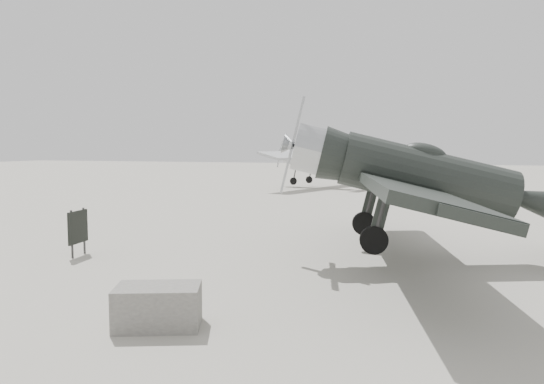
{
  "coord_description": "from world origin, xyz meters",
  "views": [
    {
      "loc": [
        4.37,
        -14.73,
        3.2
      ],
      "look_at": [
        -1.62,
        3.7,
        1.5
      ],
      "focal_mm": 35.0,
      "sensor_mm": 36.0,
      "label": 1
    }
  ],
  "objects": [
    {
      "name": "highwing_monoplane",
      "position": [
        -4.83,
        24.74,
        1.97
      ],
      "size": [
        7.96,
        11.02,
        3.15
      ],
      "rotation": [
        0.0,
        0.23,
        -0.33
      ],
      "color": "#ADB0B3",
      "rests_on": "ground"
    },
    {
      "name": "equipment_block",
      "position": [
        -0.36,
        -6.68,
        0.37
      ],
      "size": [
        1.7,
        1.38,
        0.74
      ],
      "primitive_type": "cube",
      "rotation": [
        0.0,
        0.0,
        0.36
      ],
      "color": "#64605C",
      "rests_on": "ground"
    },
    {
      "name": "sign_board",
      "position": [
        -5.7,
        -2.0,
        0.82
      ],
      "size": [
        0.17,
        0.95,
        1.37
      ],
      "rotation": [
        0.0,
        0.0,
        0.11
      ],
      "color": "#333333",
      "rests_on": "ground"
    },
    {
      "name": "lowwing_monoplane",
      "position": [
        4.34,
        0.47,
        2.2
      ],
      "size": [
        9.34,
        12.91,
        4.15
      ],
      "rotation": [
        0.0,
        0.24,
        0.23
      ],
      "color": "black",
      "rests_on": "ground"
    },
    {
      "name": "ground",
      "position": [
        0.0,
        0.0,
        0.0
      ],
      "size": [
        160.0,
        160.0,
        0.0
      ],
      "primitive_type": "plane",
      "color": "#9B9689",
      "rests_on": "ground"
    }
  ]
}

